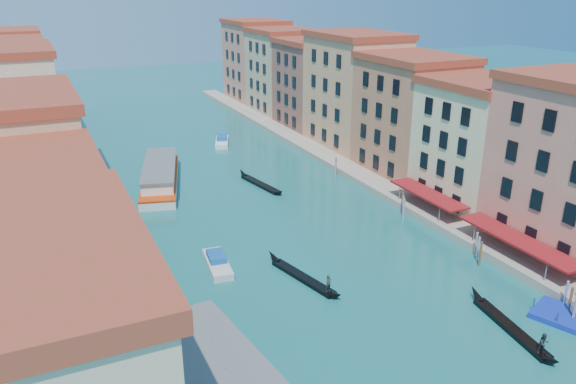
# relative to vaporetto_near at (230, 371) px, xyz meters

# --- Properties ---
(left_bank_palazzos) EXTENTS (12.80, 128.40, 21.00)m
(left_bank_palazzos) POSITION_rel_vaporetto_near_xyz_m (-13.41, 46.67, 8.43)
(left_bank_palazzos) COLOR #C9B690
(left_bank_palazzos) RESTS_ON ground
(right_bank_palazzos) EXTENTS (12.80, 128.40, 21.00)m
(right_bank_palazzos) POSITION_rel_vaporetto_near_xyz_m (42.59, 46.99, 8.47)
(right_bank_palazzos) COLOR brown
(right_bank_palazzos) RESTS_ON ground
(quay) EXTENTS (4.00, 140.00, 1.00)m
(quay) POSITION_rel_vaporetto_near_xyz_m (34.59, 46.99, -0.77)
(quay) COLOR gray
(quay) RESTS_ON ground
(restaurant_awnings) EXTENTS (3.20, 44.55, 3.12)m
(restaurant_awnings) POSITION_rel_vaporetto_near_xyz_m (34.78, 4.99, 1.72)
(restaurant_awnings) COLOR maroon
(restaurant_awnings) RESTS_ON ground
(mooring_poles_right) EXTENTS (1.44, 54.24, 3.20)m
(mooring_poles_right) POSITION_rel_vaporetto_near_xyz_m (31.69, 10.79, 0.03)
(mooring_poles_right) COLOR brown
(mooring_poles_right) RESTS_ON ground
(vaporetto_near) EXTENTS (6.73, 19.40, 2.83)m
(vaporetto_near) POSITION_rel_vaporetto_near_xyz_m (0.00, 0.00, 0.00)
(vaporetto_near) COLOR silver
(vaporetto_near) RESTS_ON ground
(vaporetto_far) EXTENTS (10.58, 22.58, 3.28)m
(vaporetto_far) POSITION_rel_vaporetto_near_xyz_m (5.47, 48.01, 0.20)
(vaporetto_far) COLOR silver
(vaporetto_far) RESTS_ON ground
(gondola_fore) EXTENTS (3.78, 11.98, 2.42)m
(gondola_fore) POSITION_rel_vaporetto_near_xyz_m (12.23, 12.28, -0.86)
(gondola_fore) COLOR black
(gondola_fore) RESTS_ON ground
(gondola_right) EXTENTS (2.77, 12.59, 2.51)m
(gondola_right) POSITION_rel_vaporetto_near_xyz_m (24.94, -3.85, -0.79)
(gondola_right) COLOR black
(gondola_right) RESTS_ON ground
(gondola_far) EXTENTS (3.24, 12.42, 1.77)m
(gondola_far) POSITION_rel_vaporetto_near_xyz_m (19.04, 41.10, -0.91)
(gondola_far) COLOR black
(gondola_far) RESTS_ON ground
(motorboat_mid) EXTENTS (2.93, 7.05, 1.42)m
(motorboat_mid) POSITION_rel_vaporetto_near_xyz_m (5.01, 18.71, -0.72)
(motorboat_mid) COLOR silver
(motorboat_mid) RESTS_ON ground
(motorboat_far) EXTENTS (4.67, 7.70, 1.52)m
(motorboat_far) POSITION_rel_vaporetto_near_xyz_m (21.31, 65.87, -0.68)
(motorboat_far) COLOR white
(motorboat_far) RESTS_ON ground
(blue_dock) EXTENTS (6.36, 7.50, 0.53)m
(blue_dock) POSITION_rel_vaporetto_near_xyz_m (31.09, -4.86, -1.01)
(blue_dock) COLOR #122EAA
(blue_dock) RESTS_ON ground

